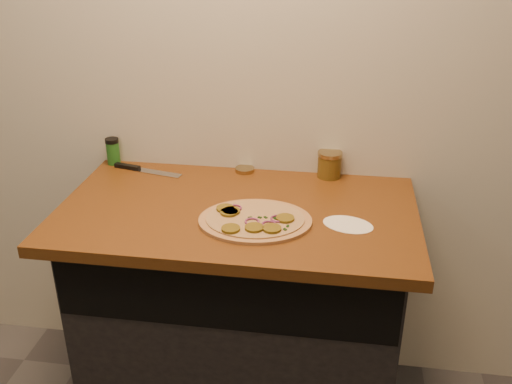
% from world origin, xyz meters
% --- Properties ---
extents(cabinet, '(1.10, 0.60, 0.86)m').
position_xyz_m(cabinet, '(0.00, 1.45, 0.43)').
color(cabinet, black).
rests_on(cabinet, ground).
extents(countertop, '(1.20, 0.70, 0.04)m').
position_xyz_m(countertop, '(0.00, 1.42, 0.88)').
color(countertop, brown).
rests_on(countertop, cabinet).
extents(pizza, '(0.39, 0.39, 0.02)m').
position_xyz_m(pizza, '(0.07, 1.32, 0.91)').
color(pizza, tan).
rests_on(pizza, countertop).
extents(chefs_knife, '(0.28, 0.09, 0.02)m').
position_xyz_m(chefs_knife, '(-0.42, 1.67, 0.91)').
color(chefs_knife, '#B7BAC1').
rests_on(chefs_knife, countertop).
extents(mason_jar_lid, '(0.09, 0.09, 0.02)m').
position_xyz_m(mason_jar_lid, '(-0.03, 1.72, 0.91)').
color(mason_jar_lid, '#937F55').
rests_on(mason_jar_lid, countertop).
extents(salsa_jar, '(0.09, 0.09, 0.10)m').
position_xyz_m(salsa_jar, '(0.30, 1.72, 0.95)').
color(salsa_jar, maroon).
rests_on(salsa_jar, countertop).
extents(spice_shaker, '(0.05, 0.05, 0.11)m').
position_xyz_m(spice_shaker, '(-0.55, 1.72, 0.95)').
color(spice_shaker, '#1F5F1E').
rests_on(spice_shaker, countertop).
extents(flour_spill, '(0.20, 0.20, 0.00)m').
position_xyz_m(flour_spill, '(0.37, 1.35, 0.90)').
color(flour_spill, white).
rests_on(flour_spill, countertop).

